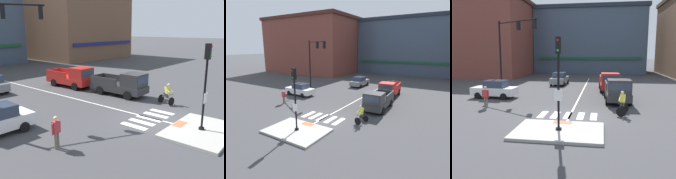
% 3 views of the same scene
% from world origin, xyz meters
% --- Properties ---
extents(ground_plane, '(300.00, 300.00, 0.00)m').
position_xyz_m(ground_plane, '(0.00, 0.00, 0.00)').
color(ground_plane, '#3D3D3F').
extents(traffic_island, '(4.72, 3.31, 0.15)m').
position_xyz_m(traffic_island, '(0.00, -2.99, 0.07)').
color(traffic_island, '#A3A099').
rests_on(traffic_island, ground).
extents(tactile_pad_front, '(1.10, 0.60, 0.01)m').
position_xyz_m(tactile_pad_front, '(0.00, -1.69, 0.15)').
color(tactile_pad_front, '#DB5B38').
rests_on(tactile_pad_front, traffic_island).
extents(signal_pole, '(0.44, 0.38, 4.82)m').
position_xyz_m(signal_pole, '(0.00, -3.00, 3.05)').
color(signal_pole, black).
rests_on(signal_pole, traffic_island).
extents(crosswalk_stripe_a, '(0.44, 1.80, 0.01)m').
position_xyz_m(crosswalk_stripe_a, '(-1.73, 0.46, 0.00)').
color(crosswalk_stripe_a, silver).
rests_on(crosswalk_stripe_a, ground).
extents(crosswalk_stripe_b, '(0.44, 1.80, 0.01)m').
position_xyz_m(crosswalk_stripe_b, '(-0.87, 0.46, 0.00)').
color(crosswalk_stripe_b, silver).
rests_on(crosswalk_stripe_b, ground).
extents(crosswalk_stripe_c, '(0.44, 1.80, 0.01)m').
position_xyz_m(crosswalk_stripe_c, '(0.00, 0.46, 0.00)').
color(crosswalk_stripe_c, silver).
rests_on(crosswalk_stripe_c, ground).
extents(crosswalk_stripe_d, '(0.44, 1.80, 0.01)m').
position_xyz_m(crosswalk_stripe_d, '(0.87, 0.46, 0.00)').
color(crosswalk_stripe_d, silver).
rests_on(crosswalk_stripe_d, ground).
extents(crosswalk_stripe_e, '(0.44, 1.80, 0.01)m').
position_xyz_m(crosswalk_stripe_e, '(1.73, 0.46, 0.00)').
color(crosswalk_stripe_e, silver).
rests_on(crosswalk_stripe_e, ground).
extents(lane_centre_line, '(0.14, 28.00, 0.01)m').
position_xyz_m(lane_centre_line, '(0.15, 10.00, 0.00)').
color(lane_centre_line, silver).
rests_on(lane_centre_line, ground).
extents(building_far_block, '(17.97, 17.09, 14.19)m').
position_xyz_m(building_far_block, '(22.43, 32.32, 7.11)').
color(building_far_block, brown).
rests_on(building_far_block, ground).
extents(pickup_truck_charcoal_eastbound_mid, '(2.17, 5.15, 2.08)m').
position_xyz_m(pickup_truck_charcoal_eastbound_mid, '(3.53, 5.26, 0.98)').
color(pickup_truck_charcoal_eastbound_mid, '#2D2D30').
rests_on(pickup_truck_charcoal_eastbound_mid, ground).
extents(pickup_truck_red_eastbound_far, '(2.22, 5.18, 2.08)m').
position_xyz_m(pickup_truck_red_eastbound_far, '(3.00, 11.10, 0.98)').
color(pickup_truck_red_eastbound_far, red).
rests_on(pickup_truck_red_eastbound_far, ground).
extents(cyclist, '(0.91, 1.22, 1.68)m').
position_xyz_m(cyclist, '(3.61, 1.09, 0.87)').
color(cyclist, black).
rests_on(cyclist, ground).
extents(pedestrian_at_curb_left, '(0.55, 0.24, 1.67)m').
position_xyz_m(pedestrian_at_curb_left, '(-6.53, 1.69, 0.98)').
color(pedestrian_at_curb_left, '#6B6051').
rests_on(pedestrian_at_curb_left, ground).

